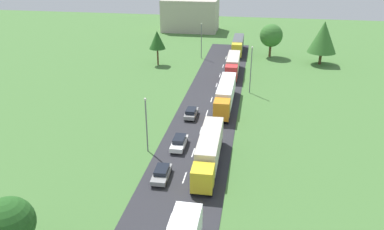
{
  "coord_description": "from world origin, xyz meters",
  "views": [
    {
      "loc": [
        7.5,
        -10.76,
        25.36
      ],
      "look_at": [
        -1.16,
        39.0,
        2.94
      ],
      "focal_mm": 36.03,
      "sensor_mm": 36.0,
      "label": 1
    }
  ],
  "objects_px": {
    "lamppost_third": "(251,68)",
    "tree_birch": "(323,37)",
    "tree_oak": "(157,40)",
    "truck_third": "(225,94)",
    "car_third": "(162,173)",
    "truck_fifth": "(238,44)",
    "tree_pine": "(9,223)",
    "truck_fourth": "(233,64)",
    "lamppost_fourth": "(201,39)",
    "tree_maple": "(271,36)",
    "lamppost_second": "(146,122)",
    "car_fifth": "(191,113)",
    "car_fourth": "(179,142)",
    "truck_second": "(209,150)",
    "distant_building": "(190,15)"
  },
  "relations": [
    {
      "from": "car_fourth",
      "to": "lamppost_second",
      "type": "bearing_deg",
      "value": -158.08
    },
    {
      "from": "tree_oak",
      "to": "tree_pine",
      "type": "relative_size",
      "value": 1.23
    },
    {
      "from": "car_fifth",
      "to": "tree_birch",
      "type": "height_order",
      "value": "tree_birch"
    },
    {
      "from": "truck_second",
      "to": "car_third",
      "type": "distance_m",
      "value": 6.59
    },
    {
      "from": "car_third",
      "to": "tree_birch",
      "type": "relative_size",
      "value": 0.44
    },
    {
      "from": "car_fifth",
      "to": "distant_building",
      "type": "bearing_deg",
      "value": 100.19
    },
    {
      "from": "truck_fifth",
      "to": "tree_birch",
      "type": "distance_m",
      "value": 21.06
    },
    {
      "from": "lamppost_second",
      "to": "lamppost_fourth",
      "type": "xyz_separation_m",
      "value": [
        0.16,
        46.74,
        0.45
      ]
    },
    {
      "from": "truck_third",
      "to": "distant_building",
      "type": "relative_size",
      "value": 0.86
    },
    {
      "from": "truck_fourth",
      "to": "tree_birch",
      "type": "bearing_deg",
      "value": 29.83
    },
    {
      "from": "lamppost_second",
      "to": "tree_pine",
      "type": "distance_m",
      "value": 21.69
    },
    {
      "from": "truck_fifth",
      "to": "distant_building",
      "type": "relative_size",
      "value": 0.79
    },
    {
      "from": "lamppost_second",
      "to": "lamppost_third",
      "type": "xyz_separation_m",
      "value": [
        12.6,
        24.7,
        0.58
      ]
    },
    {
      "from": "lamppost_second",
      "to": "car_fourth",
      "type": "bearing_deg",
      "value": 21.92
    },
    {
      "from": "car_fifth",
      "to": "distant_building",
      "type": "distance_m",
      "value": 68.36
    },
    {
      "from": "truck_second",
      "to": "tree_pine",
      "type": "xyz_separation_m",
      "value": [
        -14.39,
        -18.68,
        1.94
      ]
    },
    {
      "from": "truck_fourth",
      "to": "distant_building",
      "type": "distance_m",
      "value": 46.73
    },
    {
      "from": "truck_third",
      "to": "lamppost_fourth",
      "type": "distance_m",
      "value": 30.66
    },
    {
      "from": "truck_fifth",
      "to": "car_fifth",
      "type": "height_order",
      "value": "truck_fifth"
    },
    {
      "from": "truck_fifth",
      "to": "tree_oak",
      "type": "relative_size",
      "value": 1.73
    },
    {
      "from": "tree_pine",
      "to": "truck_fifth",
      "type": "bearing_deg",
      "value": 79.04
    },
    {
      "from": "car_third",
      "to": "truck_third",
      "type": "bearing_deg",
      "value": 77.39
    },
    {
      "from": "truck_second",
      "to": "lamppost_third",
      "type": "xyz_separation_m",
      "value": [
        4.11,
        26.9,
        2.7
      ]
    },
    {
      "from": "lamppost_third",
      "to": "tree_birch",
      "type": "xyz_separation_m",
      "value": [
        15.31,
        21.77,
        1.41
      ]
    },
    {
      "from": "truck_fourth",
      "to": "lamppost_second",
      "type": "bearing_deg",
      "value": -103.68
    },
    {
      "from": "tree_oak",
      "to": "distant_building",
      "type": "distance_m",
      "value": 39.39
    },
    {
      "from": "car_fifth",
      "to": "truck_fifth",
      "type": "bearing_deg",
      "value": 83.6
    },
    {
      "from": "truck_third",
      "to": "tree_pine",
      "type": "bearing_deg",
      "value": -110.92
    },
    {
      "from": "lamppost_third",
      "to": "tree_pine",
      "type": "xyz_separation_m",
      "value": [
        -18.5,
        -45.58,
        -0.77
      ]
    },
    {
      "from": "car_fifth",
      "to": "lamppost_second",
      "type": "xyz_separation_m",
      "value": [
        -3.83,
        -11.74,
        3.47
      ]
    },
    {
      "from": "lamppost_fourth",
      "to": "tree_maple",
      "type": "height_order",
      "value": "lamppost_fourth"
    },
    {
      "from": "tree_birch",
      "to": "lamppost_third",
      "type": "bearing_deg",
      "value": -125.11
    },
    {
      "from": "truck_fourth",
      "to": "car_fifth",
      "type": "relative_size",
      "value": 3.08
    },
    {
      "from": "truck_third",
      "to": "tree_birch",
      "type": "distance_m",
      "value": 35.05
    },
    {
      "from": "car_fourth",
      "to": "tree_maple",
      "type": "xyz_separation_m",
      "value": [
        12.59,
        49.38,
        4.4
      ]
    },
    {
      "from": "tree_oak",
      "to": "truck_third",
      "type": "bearing_deg",
      "value": -51.6
    },
    {
      "from": "truck_third",
      "to": "tree_oak",
      "type": "bearing_deg",
      "value": 128.4
    },
    {
      "from": "car_third",
      "to": "tree_oak",
      "type": "height_order",
      "value": "tree_oak"
    },
    {
      "from": "truck_fifth",
      "to": "car_third",
      "type": "relative_size",
      "value": 3.14
    },
    {
      "from": "truck_second",
      "to": "tree_birch",
      "type": "distance_m",
      "value": 52.56
    },
    {
      "from": "car_third",
      "to": "tree_birch",
      "type": "xyz_separation_m",
      "value": [
        24.45,
        52.68,
        5.51
      ]
    },
    {
      "from": "truck_fourth",
      "to": "truck_third",
      "type": "bearing_deg",
      "value": -89.62
    },
    {
      "from": "tree_birch",
      "to": "car_fifth",
      "type": "bearing_deg",
      "value": -124.73
    },
    {
      "from": "lamppost_fourth",
      "to": "tree_maple",
      "type": "xyz_separation_m",
      "value": [
        16.4,
        4.23,
        0.5
      ]
    },
    {
      "from": "truck_fifth",
      "to": "tree_pine",
      "type": "height_order",
      "value": "tree_pine"
    },
    {
      "from": "tree_maple",
      "to": "truck_fourth",
      "type": "bearing_deg",
      "value": -117.04
    },
    {
      "from": "car_fifth",
      "to": "tree_pine",
      "type": "bearing_deg",
      "value": -106.61
    },
    {
      "from": "car_fourth",
      "to": "lamppost_fourth",
      "type": "distance_m",
      "value": 45.47
    },
    {
      "from": "distant_building",
      "to": "car_fifth",
      "type": "bearing_deg",
      "value": -79.81
    },
    {
      "from": "truck_second",
      "to": "truck_fourth",
      "type": "height_order",
      "value": "truck_second"
    }
  ]
}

